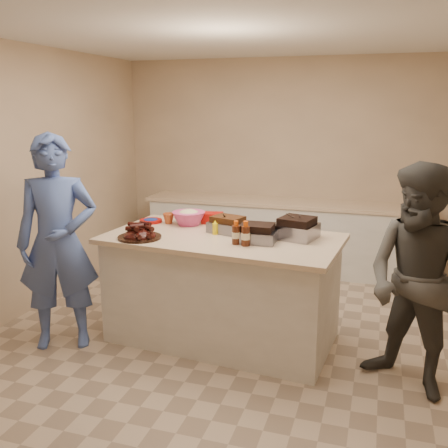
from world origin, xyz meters
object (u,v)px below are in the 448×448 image
(roasting_pan, at_px, (297,238))
(bbq_bottle_a, at_px, (236,244))
(rib_platter, at_px, (140,238))
(guest_blue, at_px, (66,343))
(coleslaw_bowl, at_px, (189,225))
(bbq_bottle_b, at_px, (245,246))
(mustard_bottle, at_px, (215,234))
(plastic_cup, at_px, (169,223))
(guest_gray, at_px, (409,388))
(island, at_px, (222,338))

(roasting_pan, bearing_deg, bbq_bottle_a, -129.88)
(rib_platter, xyz_separation_m, guest_blue, (-0.66, -0.25, -0.97))
(coleslaw_bowl, bearing_deg, bbq_bottle_b, -37.59)
(mustard_bottle, bearing_deg, guest_blue, -155.21)
(roasting_pan, bearing_deg, plastic_cup, -174.51)
(rib_platter, bearing_deg, roasting_pan, 17.46)
(bbq_bottle_a, distance_m, guest_gray, 1.74)
(roasting_pan, distance_m, guest_gray, 1.48)
(bbq_bottle_a, relative_size, guest_gray, 0.12)
(roasting_pan, bearing_deg, mustard_bottle, -159.98)
(guest_blue, bearing_deg, mustard_bottle, -1.57)
(rib_platter, relative_size, mustard_bottle, 2.87)
(plastic_cup, xyz_separation_m, guest_gray, (2.27, -0.69, -0.97))
(roasting_pan, height_order, plastic_cup, roasting_pan)
(rib_platter, distance_m, roasting_pan, 1.37)
(island, xyz_separation_m, bbq_bottle_a, (0.19, -0.21, 0.97))
(island, distance_m, bbq_bottle_b, 1.04)
(rib_platter, distance_m, coleslaw_bowl, 0.64)
(island, xyz_separation_m, guest_gray, (1.62, -0.38, 0.00))
(plastic_cup, bearing_deg, rib_platter, -91.72)
(bbq_bottle_a, bearing_deg, rib_platter, -175.12)
(mustard_bottle, xyz_separation_m, guest_gray, (1.70, -0.43, -0.97))
(roasting_pan, xyz_separation_m, coleslaw_bowl, (-1.08, 0.19, 0.00))
(island, relative_size, plastic_cup, 18.63)
(roasting_pan, xyz_separation_m, mustard_bottle, (-0.72, -0.08, 0.00))
(roasting_pan, height_order, coleslaw_bowl, coleslaw_bowl)
(island, bearing_deg, guest_gray, -8.17)
(mustard_bottle, height_order, guest_blue, mustard_bottle)
(coleslaw_bowl, bearing_deg, rib_platter, -110.55)
(rib_platter, height_order, bbq_bottle_b, bbq_bottle_b)
(island, height_order, mustard_bottle, mustard_bottle)
(mustard_bottle, distance_m, guest_gray, 2.01)
(bbq_bottle_b, bearing_deg, roasting_pan, 45.08)
(rib_platter, bearing_deg, guest_blue, -159.36)
(plastic_cup, bearing_deg, coleslaw_bowl, 3.08)
(mustard_bottle, relative_size, guest_blue, 0.07)
(coleslaw_bowl, bearing_deg, island, -35.79)
(rib_platter, distance_m, guest_gray, 2.49)
(coleslaw_bowl, xyz_separation_m, guest_blue, (-0.88, -0.85, -0.97))
(rib_platter, distance_m, guest_blue, 1.20)
(bbq_bottle_a, relative_size, bbq_bottle_b, 0.95)
(roasting_pan, bearing_deg, guest_gray, -14.27)
(bbq_bottle_b, distance_m, guest_gray, 1.67)
(coleslaw_bowl, height_order, guest_blue, coleslaw_bowl)
(bbq_bottle_b, bearing_deg, guest_blue, -169.56)
(roasting_pan, relative_size, guest_gray, 0.19)
(roasting_pan, xyz_separation_m, bbq_bottle_b, (-0.36, -0.36, 0.00))
(coleslaw_bowl, relative_size, plastic_cup, 2.89)
(island, xyz_separation_m, rib_platter, (-0.67, -0.28, 0.97))
(mustard_bottle, bearing_deg, bbq_bottle_a, -43.41)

